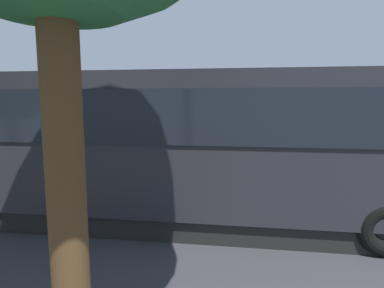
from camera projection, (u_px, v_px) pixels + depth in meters
name	position (u px, v px, depth m)	size (l,w,h in m)	color
ground_plane	(248.00, 174.00, 11.96)	(80.00, 80.00, 0.00)	#38383D
tour_bus	(175.00, 149.00, 7.08)	(11.28, 2.80, 3.25)	#26262B
spectator_far_left	(243.00, 159.00, 9.39)	(0.58, 0.36, 1.72)	black
spectator_left	(205.00, 156.00, 9.96)	(0.57, 0.31, 1.71)	black
spectator_centre	(171.00, 155.00, 9.99)	(0.57, 0.33, 1.72)	black
spectator_right	(139.00, 157.00, 9.91)	(0.57, 0.32, 1.68)	black
parked_motorcycle_silver	(192.00, 179.00, 9.17)	(2.05, 0.58, 0.99)	black
stunt_motorcycle	(178.00, 138.00, 14.98)	(2.05, 0.60, 1.64)	black
traffic_cone	(232.00, 155.00, 14.35)	(0.34, 0.34, 0.63)	orange
bay_line_a	(339.00, 173.00, 12.10)	(0.15, 3.66, 0.01)	white
bay_line_b	(262.00, 171.00, 12.58)	(0.16, 4.72, 0.01)	white
bay_line_c	(190.00, 168.00, 13.06)	(0.16, 4.50, 0.01)	white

